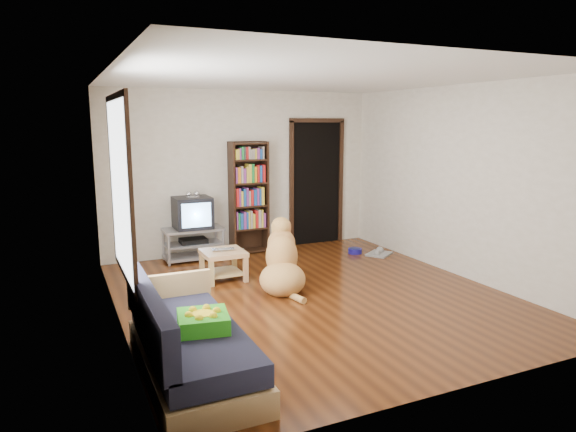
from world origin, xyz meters
name	(u,v)px	position (x,y,z in m)	size (l,w,h in m)	color
ground	(312,295)	(0.00, 0.00, 0.00)	(5.00, 5.00, 0.00)	#54270E
ceiling	(314,77)	(0.00, 0.00, 2.60)	(5.00, 5.00, 0.00)	white
wall_back	(242,172)	(0.00, 2.50, 1.30)	(4.50, 4.50, 0.00)	silver
wall_front	(465,230)	(0.00, -2.50, 1.30)	(4.50, 4.50, 0.00)	silver
wall_left	(114,203)	(-2.25, 0.00, 1.30)	(5.00, 5.00, 0.00)	silver
wall_right	(459,182)	(2.25, 0.00, 1.30)	(5.00, 5.00, 0.00)	silver
green_cushion	(203,321)	(-1.75, -1.46, 0.49)	(0.40, 0.40, 0.13)	green
laptop	(224,250)	(-0.79, 1.05, 0.41)	(0.30, 0.19, 0.02)	silver
dog_bowl	(355,251)	(1.58, 1.55, 0.04)	(0.22, 0.22, 0.08)	navy
grey_rag	(379,254)	(1.88, 1.30, 0.01)	(0.40, 0.32, 0.03)	#949494
window	(120,188)	(-2.23, -0.50, 1.50)	(0.03, 1.46, 1.70)	white
doorway	(316,180)	(1.35, 2.48, 1.12)	(1.03, 0.05, 2.19)	black
tv_stand	(193,243)	(-0.90, 2.25, 0.27)	(0.90, 0.45, 0.50)	#99999E
crt_tv	(192,212)	(-0.90, 2.27, 0.74)	(0.55, 0.52, 0.58)	black
bookshelf	(249,192)	(0.05, 2.34, 1.00)	(0.60, 0.30, 1.80)	black
sofa	(187,346)	(-1.87, -1.38, 0.26)	(0.80, 1.80, 0.80)	tan
coffee_table	(223,259)	(-0.79, 1.08, 0.28)	(0.55, 0.55, 0.40)	tan
dog	(282,263)	(-0.23, 0.38, 0.34)	(0.76, 1.12, 0.92)	tan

